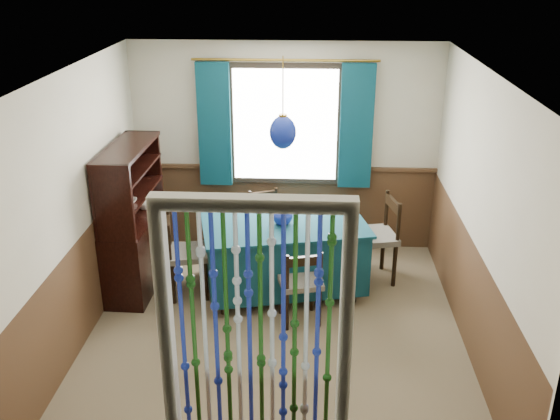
# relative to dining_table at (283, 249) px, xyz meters

# --- Properties ---
(floor) EXTENTS (4.00, 4.00, 0.00)m
(floor) POSITION_rel_dining_table_xyz_m (-0.02, -0.90, -0.47)
(floor) COLOR brown
(floor) RESTS_ON ground
(ceiling) EXTENTS (4.00, 4.00, 0.00)m
(ceiling) POSITION_rel_dining_table_xyz_m (-0.02, -0.90, 2.03)
(ceiling) COLOR silver
(ceiling) RESTS_ON ground
(wall_back) EXTENTS (3.60, 0.00, 3.60)m
(wall_back) POSITION_rel_dining_table_xyz_m (-0.02, 1.10, 0.78)
(wall_back) COLOR beige
(wall_back) RESTS_ON ground
(wall_front) EXTENTS (3.60, 0.00, 3.60)m
(wall_front) POSITION_rel_dining_table_xyz_m (-0.02, -2.90, 0.78)
(wall_front) COLOR beige
(wall_front) RESTS_ON ground
(wall_left) EXTENTS (0.00, 4.00, 4.00)m
(wall_left) POSITION_rel_dining_table_xyz_m (-1.82, -0.90, 0.78)
(wall_left) COLOR beige
(wall_left) RESTS_ON ground
(wall_right) EXTENTS (0.00, 4.00, 4.00)m
(wall_right) POSITION_rel_dining_table_xyz_m (1.78, -0.90, 0.78)
(wall_right) COLOR beige
(wall_right) RESTS_ON ground
(wainscot_back) EXTENTS (3.60, 0.00, 3.60)m
(wainscot_back) POSITION_rel_dining_table_xyz_m (-0.02, 1.09, 0.03)
(wainscot_back) COLOR #482E1B
(wainscot_back) RESTS_ON ground
(wainscot_left) EXTENTS (0.00, 4.00, 4.00)m
(wainscot_left) POSITION_rel_dining_table_xyz_m (-1.81, -0.90, 0.03)
(wainscot_left) COLOR #482E1B
(wainscot_left) RESTS_ON ground
(wainscot_right) EXTENTS (0.00, 4.00, 4.00)m
(wainscot_right) POSITION_rel_dining_table_xyz_m (1.76, -0.90, 0.03)
(wainscot_right) COLOR #482E1B
(wainscot_right) RESTS_ON ground
(window) EXTENTS (1.32, 0.12, 1.42)m
(window) POSITION_rel_dining_table_xyz_m (-0.02, 1.05, 1.08)
(window) COLOR black
(window) RESTS_ON wall_back
(doorway) EXTENTS (1.16, 0.12, 2.18)m
(doorway) POSITION_rel_dining_table_xyz_m (-0.02, -2.84, 0.58)
(doorway) COLOR silver
(doorway) RESTS_ON ground
(dining_table) EXTENTS (1.90, 1.51, 0.81)m
(dining_table) POSITION_rel_dining_table_xyz_m (0.00, 0.00, 0.00)
(dining_table) COLOR #0C323E
(dining_table) RESTS_ON floor
(chair_near) EXTENTS (0.48, 0.47, 0.81)m
(chair_near) POSITION_rel_dining_table_xyz_m (0.21, -0.67, -0.03)
(chair_near) COLOR black
(chair_near) RESTS_ON floor
(chair_far) EXTENTS (0.52, 0.51, 0.81)m
(chair_far) POSITION_rel_dining_table_xyz_m (-0.22, 0.74, -0.03)
(chair_far) COLOR black
(chair_far) RESTS_ON floor
(chair_left) EXTENTS (0.51, 0.52, 0.89)m
(chair_left) POSITION_rel_dining_table_xyz_m (-1.02, -0.18, 0.01)
(chair_left) COLOR black
(chair_left) RESTS_ON floor
(chair_right) EXTENTS (0.55, 0.57, 0.97)m
(chair_right) POSITION_rel_dining_table_xyz_m (1.02, 0.26, 0.05)
(chair_right) COLOR black
(chair_right) RESTS_ON floor
(sideboard) EXTENTS (0.45, 1.22, 1.58)m
(sideboard) POSITION_rel_dining_table_xyz_m (-1.59, -0.00, 0.09)
(sideboard) COLOR black
(sideboard) RESTS_ON floor
(pendant_lamp) EXTENTS (0.27, 0.27, 0.91)m
(pendant_lamp) POSITION_rel_dining_table_xyz_m (0.00, 0.00, 1.29)
(pendant_lamp) COLOR olive
(pendant_lamp) RESTS_ON ceiling
(vase_table) EXTENTS (0.23, 0.23, 0.20)m
(vase_table) POSITION_rel_dining_table_xyz_m (0.00, -0.11, 0.45)
(vase_table) COLOR navy
(vase_table) RESTS_ON dining_table
(bowl_shelf) EXTENTS (0.21, 0.21, 0.05)m
(bowl_shelf) POSITION_rel_dining_table_xyz_m (-1.53, -0.32, 0.64)
(bowl_shelf) COLOR beige
(bowl_shelf) RESTS_ON sideboard
(vase_sideboard) EXTENTS (0.22, 0.22, 0.18)m
(vase_sideboard) POSITION_rel_dining_table_xyz_m (-1.53, 0.26, 0.41)
(vase_sideboard) COLOR beige
(vase_sideboard) RESTS_ON sideboard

